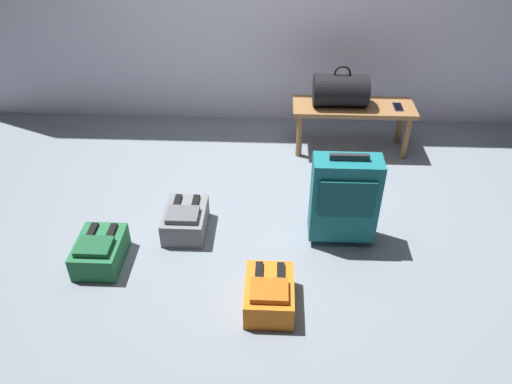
{
  "coord_description": "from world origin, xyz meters",
  "views": [
    {
      "loc": [
        0.05,
        -2.76,
        2.25
      ],
      "look_at": [
        -0.07,
        -0.0,
        0.25
      ],
      "focal_mm": 35.1,
      "sensor_mm": 36.0,
      "label": 1
    }
  ],
  "objects": [
    {
      "name": "backpack_orange",
      "position": [
        0.04,
        -0.78,
        0.09
      ],
      "size": [
        0.28,
        0.38,
        0.21
      ],
      "color": "orange",
      "rests_on": "ground"
    },
    {
      "name": "bench",
      "position": [
        0.69,
        1.02,
        0.35
      ],
      "size": [
        1.0,
        0.36,
        0.41
      ],
      "color": "olive",
      "rests_on": "ground"
    },
    {
      "name": "duffel_bag_black",
      "position": [
        0.57,
        1.02,
        0.55
      ],
      "size": [
        0.44,
        0.26,
        0.34
      ],
      "color": "black",
      "rests_on": "bench"
    },
    {
      "name": "backpack_grey",
      "position": [
        -0.55,
        -0.13,
        0.09
      ],
      "size": [
        0.28,
        0.38,
        0.21
      ],
      "color": "slate",
      "rests_on": "ground"
    },
    {
      "name": "ground_plane",
      "position": [
        0.0,
        0.0,
        0.0
      ],
      "size": [
        6.6,
        6.6,
        0.0
      ],
      "primitive_type": "plane",
      "color": "slate"
    },
    {
      "name": "backpack_green",
      "position": [
        -1.04,
        -0.47,
        0.09
      ],
      "size": [
        0.28,
        0.38,
        0.21
      ],
      "color": "#1E6038",
      "rests_on": "ground"
    },
    {
      "name": "suitcase_upright_teal",
      "position": [
        0.51,
        -0.17,
        0.34
      ],
      "size": [
        0.43,
        0.22,
        0.67
      ],
      "color": "#14666B",
      "rests_on": "ground"
    },
    {
      "name": "cell_phone",
      "position": [
        1.05,
        1.0,
        0.42
      ],
      "size": [
        0.07,
        0.14,
        0.01
      ],
      "color": "#191E4C",
      "rests_on": "bench"
    }
  ]
}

